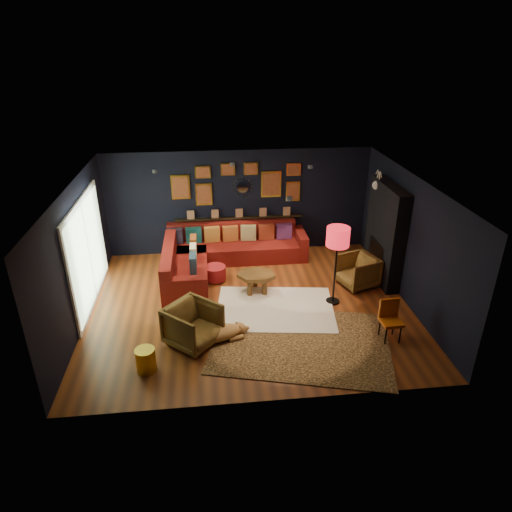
{
  "coord_description": "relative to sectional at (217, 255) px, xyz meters",
  "views": [
    {
      "loc": [
        -0.76,
        -8.0,
        5.02
      ],
      "look_at": [
        0.16,
        0.3,
        0.99
      ],
      "focal_mm": 32.0,
      "sensor_mm": 36.0,
      "label": 1
    }
  ],
  "objects": [
    {
      "name": "armchair_left",
      "position": [
        -0.51,
        -2.96,
        0.1
      ],
      "size": [
        1.12,
        1.13,
        0.85
      ],
      "primitive_type": "imported",
      "rotation": [
        0.0,
        0.0,
        0.84
      ],
      "color": "#B98436",
      "rests_on": "ground"
    },
    {
      "name": "sunburst_mirror",
      "position": [
        0.71,
        0.91,
        1.38
      ],
      "size": [
        0.47,
        0.16,
        0.47
      ],
      "color": "silver",
      "rests_on": "room_walls"
    },
    {
      "name": "coffee_table",
      "position": [
        0.81,
        -1.28,
        0.05
      ],
      "size": [
        0.95,
        0.78,
        0.42
      ],
      "rotation": [
        0.0,
        0.0,
        -0.18
      ],
      "color": "brown",
      "rests_on": "shag_rug"
    },
    {
      "name": "armchair_right",
      "position": [
        3.06,
        -1.21,
        0.06
      ],
      "size": [
        0.9,
        0.93,
        0.77
      ],
      "primitive_type": "imported",
      "rotation": [
        0.0,
        0.0,
        -1.25
      ],
      "color": "#B98436",
      "rests_on": "ground"
    },
    {
      "name": "fireplace",
      "position": [
        3.71,
        -0.91,
        0.7
      ],
      "size": [
        0.31,
        1.6,
        2.2
      ],
      "color": "black",
      "rests_on": "ground"
    },
    {
      "name": "ledge",
      "position": [
        0.61,
        0.87,
        0.6
      ],
      "size": [
        3.2,
        0.12,
        0.04
      ],
      "primitive_type": "cube",
      "color": "black",
      "rests_on": "room_walls"
    },
    {
      "name": "sectional",
      "position": [
        0.0,
        0.0,
        0.0
      ],
      "size": [
        3.41,
        2.69,
        0.86
      ],
      "color": "maroon",
      "rests_on": "ground"
    },
    {
      "name": "floor_lamp",
      "position": [
        2.35,
        -1.86,
        1.09
      ],
      "size": [
        0.46,
        0.46,
        1.68
      ],
      "color": "black",
      "rests_on": "ground"
    },
    {
      "name": "shag_rug",
      "position": [
        1.11,
        -2.01,
        -0.31
      ],
      "size": [
        2.56,
        2.01,
        0.03
      ],
      "primitive_type": "cube",
      "rotation": [
        0.0,
        0.0,
        -0.13
      ],
      "color": "white",
      "rests_on": "ground"
    },
    {
      "name": "room_walls",
      "position": [
        0.61,
        -1.81,
        1.27
      ],
      "size": [
        6.5,
        6.5,
        6.5
      ],
      "color": "black",
      "rests_on": "ground"
    },
    {
      "name": "orange_chair",
      "position": [
        3.03,
        -3.19,
        0.13
      ],
      "size": [
        0.39,
        0.39,
        0.78
      ],
      "rotation": [
        0.0,
        0.0,
        0.06
      ],
      "color": "black",
      "rests_on": "ground"
    },
    {
      "name": "leopard_rug",
      "position": [
        1.41,
        -3.17,
        -0.31
      ],
      "size": [
        3.62,
        2.98,
        0.02
      ],
      "primitive_type": "cube",
      "rotation": [
        0.0,
        0.0,
        -0.26
      ],
      "color": "#B4824A",
      "rests_on": "ground"
    },
    {
      "name": "dog",
      "position": [
        -0.1,
        -2.94,
        -0.11
      ],
      "size": [
        1.36,
        0.92,
        0.39
      ],
      "primitive_type": null,
      "rotation": [
        0.0,
        0.0,
        0.27
      ],
      "color": "tan",
      "rests_on": "leopard_rug"
    },
    {
      "name": "gold_stool",
      "position": [
        -1.29,
        -3.62,
        -0.12
      ],
      "size": [
        0.33,
        0.33,
        0.41
      ],
      "primitive_type": "cylinder",
      "color": "gold",
      "rests_on": "ground"
    },
    {
      "name": "ceiling_spots",
      "position": [
        0.61,
        -1.01,
        2.24
      ],
      "size": [
        3.3,
        2.5,
        0.06
      ],
      "color": "black",
      "rests_on": "room_walls"
    },
    {
      "name": "gallery_wall",
      "position": [
        0.6,
        0.91,
        1.48
      ],
      "size": [
        3.15,
        0.04,
        1.02
      ],
      "color": "gold",
      "rests_on": "room_walls"
    },
    {
      "name": "sliding_door",
      "position": [
        -2.6,
        -1.21,
        0.78
      ],
      "size": [
        0.06,
        2.8,
        2.2
      ],
      "color": "white",
      "rests_on": "ground"
    },
    {
      "name": "floor",
      "position": [
        0.61,
        -1.81,
        -0.32
      ],
      "size": [
        6.5,
        6.5,
        0.0
      ],
      "primitive_type": "plane",
      "color": "brown",
      "rests_on": "ground"
    },
    {
      "name": "pouf",
      "position": [
        -0.06,
        -0.64,
        -0.13
      ],
      "size": [
        0.48,
        0.48,
        0.32
      ],
      "primitive_type": "cylinder",
      "color": "maroon",
      "rests_on": "shag_rug"
    },
    {
      "name": "deer_head",
      "position": [
        3.75,
        -0.41,
        1.73
      ],
      "size": [
        0.5,
        0.28,
        0.45
      ],
      "color": "white",
      "rests_on": "fireplace"
    }
  ]
}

